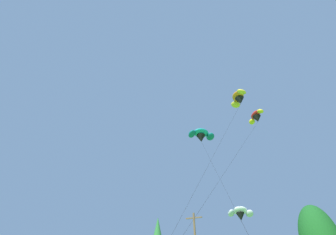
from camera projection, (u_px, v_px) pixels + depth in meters
name	position (u px, v px, depth m)	size (l,w,h in m)	color
parafoil_kite_high_red_yellow	(256.00, 117.00, 31.90)	(11.14, 14.59, 21.07)	red
parafoil_kite_mid_teal	(201.00, 135.00, 34.30)	(8.04, 13.43, 20.19)	teal
parafoil_kite_far_orange	(239.00, 98.00, 29.60)	(9.52, 10.63, 21.53)	orange
parafoil_kite_low_white	(240.00, 213.00, 34.94)	(5.31, 22.10, 11.61)	white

